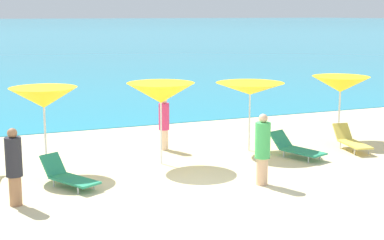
% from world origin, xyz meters
% --- Properties ---
extents(ground_plane, '(50.00, 100.00, 0.30)m').
position_xyz_m(ground_plane, '(0.00, 10.00, -0.15)').
color(ground_plane, beige).
extents(umbrella_1, '(1.84, 1.84, 2.23)m').
position_xyz_m(umbrella_1, '(-2.94, 2.85, 1.96)').
color(umbrella_1, silver).
rests_on(umbrella_1, ground_plane).
extents(umbrella_2, '(1.95, 1.95, 2.24)m').
position_xyz_m(umbrella_2, '(0.11, 2.50, 1.97)').
color(umbrella_2, silver).
rests_on(umbrella_2, ground_plane).
extents(umbrella_3, '(2.07, 2.07, 2.06)m').
position_xyz_m(umbrella_3, '(3.08, 2.96, 1.88)').
color(umbrella_3, silver).
rests_on(umbrella_3, ground_plane).
extents(umbrella_4, '(1.93, 1.93, 2.09)m').
position_xyz_m(umbrella_4, '(6.47, 3.13, 1.83)').
color(umbrella_4, silver).
rests_on(umbrella_4, ground_plane).
extents(lounge_chair_0, '(1.24, 1.71, 0.70)m').
position_xyz_m(lounge_chair_0, '(-2.66, 1.38, 0.27)').
color(lounge_chair_0, '#268C66').
rests_on(lounge_chair_0, ground_plane).
extents(lounge_chair_1, '(0.78, 1.71, 0.69)m').
position_xyz_m(lounge_chair_1, '(5.96, 1.83, 0.29)').
color(lounge_chair_1, '#D8BF4C').
rests_on(lounge_chair_1, ground_plane).
extents(lounge_chair_2, '(1.09, 1.80, 0.66)m').
position_xyz_m(lounge_chair_2, '(3.93, 1.71, 0.28)').
color(lounge_chair_2, '#268C66').
rests_on(lounge_chair_2, ground_plane).
extents(beachgoer_1, '(0.37, 0.37, 1.74)m').
position_xyz_m(beachgoer_1, '(1.68, -0.28, 0.91)').
color(beachgoer_1, '#DBAA84').
rests_on(beachgoer_1, ground_plane).
extents(beachgoer_2, '(0.35, 0.35, 1.70)m').
position_xyz_m(beachgoer_2, '(-3.97, 0.42, 0.89)').
color(beachgoer_2, '#A3704C').
rests_on(beachgoer_2, ground_plane).
extents(beachgoer_3, '(0.32, 0.32, 1.62)m').
position_xyz_m(beachgoer_3, '(0.75, 4.05, 0.85)').
color(beachgoer_3, beige).
rests_on(beachgoer_3, ground_plane).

